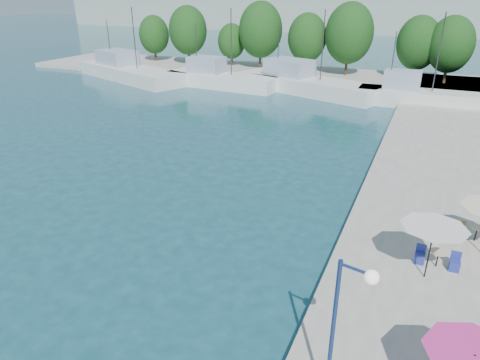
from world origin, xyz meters
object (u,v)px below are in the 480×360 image
at_px(trawler_01, 128,71).
at_px(trawler_02, 219,79).
at_px(street_lamp, 347,314).
at_px(trawler_03, 304,83).
at_px(trawler_04, 415,97).
at_px(umbrella_white, 434,232).

bearing_deg(trawler_01, trawler_02, 21.33).
height_order(trawler_01, street_lamp, trawler_01).
bearing_deg(street_lamp, trawler_03, 119.83).
height_order(trawler_01, trawler_04, same).
relative_size(trawler_03, trawler_04, 1.54).
xyz_separation_m(trawler_01, street_lamp, (39.42, -41.91, 3.02)).
bearing_deg(umbrella_white, trawler_04, 94.18).
relative_size(trawler_01, trawler_02, 1.35).
distance_m(trawler_02, trawler_04, 24.35).
relative_size(trawler_02, street_lamp, 3.05).
relative_size(trawler_04, umbrella_white, 4.75).
bearing_deg(trawler_03, trawler_01, -156.64).
distance_m(trawler_02, street_lamp, 48.79).
bearing_deg(street_lamp, trawler_01, 145.69).
xyz_separation_m(trawler_01, trawler_04, (39.03, -0.51, 0.00)).
bearing_deg(trawler_03, trawler_02, -151.78).
height_order(trawler_03, trawler_04, same).
distance_m(trawler_02, umbrella_white, 43.46).
xyz_separation_m(trawler_02, umbrella_white, (26.80, -34.17, 1.69)).
bearing_deg(trawler_02, trawler_01, -175.65).
distance_m(trawler_03, street_lamp, 45.84).
xyz_separation_m(trawler_03, trawler_04, (13.28, -2.24, 0.00)).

